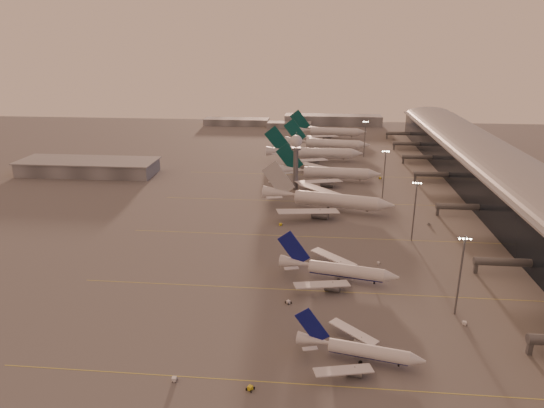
{
  "coord_description": "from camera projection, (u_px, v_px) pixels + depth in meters",
  "views": [
    {
      "loc": [
        15.97,
        -129.38,
        77.22
      ],
      "look_at": [
        -2.45,
        65.04,
        10.22
      ],
      "focal_mm": 32.0,
      "sensor_mm": 36.0,
      "label": 1
    }
  ],
  "objects": [
    {
      "name": "ground",
      "position": [
        260.0,
        304.0,
        148.32
      ],
      "size": [
        700.0,
        700.0,
        0.0
      ],
      "primitive_type": "plane",
      "color": "#5F5C5C",
      "rests_on": "ground"
    },
    {
      "name": "gsv_truck_b",
      "position": [
        380.0,
        262.0,
        174.24
      ],
      "size": [
        5.04,
        2.79,
        1.93
      ],
      "color": "silver",
      "rests_on": "ground"
    },
    {
      "name": "mast_c",
      "position": [
        384.0,
        172.0,
        242.98
      ],
      "size": [
        3.6,
        0.56,
        25.0
      ],
      "color": "#585A5F",
      "rests_on": "ground"
    },
    {
      "name": "gsv_tug_far",
      "position": [
        317.0,
        196.0,
        248.15
      ],
      "size": [
        2.92,
        4.29,
        1.15
      ],
      "color": "silver",
      "rests_on": "ground"
    },
    {
      "name": "greentail_c",
      "position": [
        327.0,
        146.0,
        348.52
      ],
      "size": [
        62.1,
        49.91,
        22.58
      ],
      "color": "silver",
      "rests_on": "ground"
    },
    {
      "name": "mast_d",
      "position": [
        365.0,
        137.0,
        327.91
      ],
      "size": [
        3.6,
        0.56,
        25.0
      ],
      "color": "#585A5F",
      "rests_on": "ground"
    },
    {
      "name": "mast_b",
      "position": [
        415.0,
        208.0,
        190.75
      ],
      "size": [
        3.6,
        0.56,
        25.0
      ],
      "color": "#585A5F",
      "rests_on": "ground"
    },
    {
      "name": "gsv_truck_d",
      "position": [
        269.0,
        181.0,
        272.64
      ],
      "size": [
        3.5,
        5.09,
        1.94
      ],
      "color": "silver",
      "rests_on": "ground"
    },
    {
      "name": "taxiway_markings",
      "position": [
        349.0,
        237.0,
        198.37
      ],
      "size": [
        180.0,
        185.25,
        0.02
      ],
      "color": "gold",
      "rests_on": "ground"
    },
    {
      "name": "hangar",
      "position": [
        88.0,
        167.0,
        289.45
      ],
      "size": [
        82.0,
        27.0,
        8.5
      ],
      "color": "#5A5D61",
      "rests_on": "ground"
    },
    {
      "name": "gsv_tug_near",
      "position": [
        250.0,
        388.0,
        111.98
      ],
      "size": [
        3.52,
        4.14,
        1.02
      ],
      "color": "yellow",
      "rests_on": "ground"
    },
    {
      "name": "mast_a",
      "position": [
        460.0,
        272.0,
        138.69
      ],
      "size": [
        3.6,
        0.56,
        25.0
      ],
      "color": "#585A5F",
      "rests_on": "ground"
    },
    {
      "name": "greentail_d",
      "position": [
        329.0,
        133.0,
        393.53
      ],
      "size": [
        62.39,
        50.31,
        22.65
      ],
      "color": "silver",
      "rests_on": "ground"
    },
    {
      "name": "gsv_tug_hangar",
      "position": [
        380.0,
        178.0,
        280.04
      ],
      "size": [
        3.85,
        2.65,
        1.02
      ],
      "color": "yellow",
      "rests_on": "ground"
    },
    {
      "name": "narrowbody_mid",
      "position": [
        338.0,
        272.0,
        161.92
      ],
      "size": [
        40.69,
        32.16,
        16.06
      ],
      "color": "silver",
      "rests_on": "ground"
    },
    {
      "name": "gsv_catering_b",
      "position": [
        430.0,
        221.0,
        210.6
      ],
      "size": [
        5.21,
        2.98,
        4.04
      ],
      "color": "#535658",
      "rests_on": "ground"
    },
    {
      "name": "gsv_truck_c",
      "position": [
        281.0,
        223.0,
        210.5
      ],
      "size": [
        5.1,
        5.16,
        2.16
      ],
      "color": "yellow",
      "rests_on": "ground"
    },
    {
      "name": "terminal",
      "position": [
        503.0,
        181.0,
        238.95
      ],
      "size": [
        57.0,
        362.0,
        23.04
      ],
      "color": "black",
      "rests_on": "ground"
    },
    {
      "name": "narrowbody_near",
      "position": [
        359.0,
        352.0,
        121.59
      ],
      "size": [
        32.61,
        25.77,
        12.87
      ],
      "color": "silver",
      "rests_on": "ground"
    },
    {
      "name": "gsv_truck_a",
      "position": [
        176.0,
        377.0,
        114.65
      ],
      "size": [
        5.73,
        2.33,
        2.28
      ],
      "color": "silver",
      "rests_on": "ground"
    },
    {
      "name": "greentail_a",
      "position": [
        329.0,
        175.0,
        274.13
      ],
      "size": [
        59.36,
        47.87,
        21.55
      ],
      "color": "silver",
      "rests_on": "ground"
    },
    {
      "name": "gsv_tug_mid",
      "position": [
        288.0,
        302.0,
        148.54
      ],
      "size": [
        3.85,
        3.81,
        0.97
      ],
      "color": "silver",
      "rests_on": "ground"
    },
    {
      "name": "widebody_white",
      "position": [
        327.0,
        202.0,
        228.12
      ],
      "size": [
        62.75,
        49.76,
        22.36
      ],
      "color": "silver",
      "rests_on": "ground"
    },
    {
      "name": "greentail_b",
      "position": [
        314.0,
        155.0,
        319.03
      ],
      "size": [
        64.65,
        52.16,
        23.47
      ],
      "color": "silver",
      "rests_on": "ground"
    },
    {
      "name": "distant_horizon",
      "position": [
        304.0,
        121.0,
        453.0
      ],
      "size": [
        165.0,
        37.5,
        9.0
      ],
      "color": "#5A5D61",
      "rests_on": "ground"
    },
    {
      "name": "gsv_catering_a",
      "position": [
        466.0,
        319.0,
        136.98
      ],
      "size": [
        5.33,
        3.0,
        4.14
      ],
      "color": "silver",
      "rests_on": "ground"
    },
    {
      "name": "radar_tower",
      "position": [
        296.0,
        151.0,
        254.07
      ],
      "size": [
        6.4,
        6.4,
        31.1
      ],
      "color": "#585A5F",
      "rests_on": "ground"
    }
  ]
}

